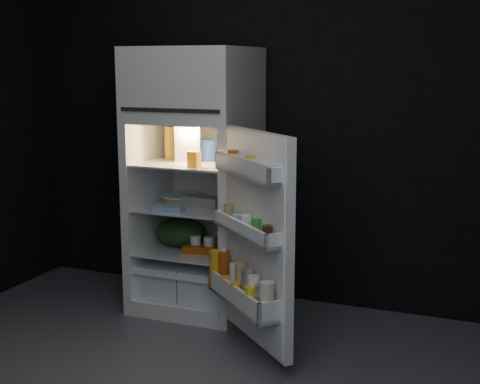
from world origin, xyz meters
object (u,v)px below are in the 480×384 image
at_px(fridge_door, 252,243).
at_px(yogurt_tray, 204,249).
at_px(refrigerator, 196,171).
at_px(egg_carton, 202,202).
at_px(milk_jug, 188,143).

distance_m(fridge_door, yogurt_tray, 0.78).
relative_size(refrigerator, fridge_door, 1.46).
distance_m(fridge_door, egg_carton, 0.81).
distance_m(refrigerator, fridge_door, 0.95).
bearing_deg(milk_jug, yogurt_tray, -55.58).
height_order(refrigerator, milk_jug, refrigerator).
relative_size(egg_carton, yogurt_tray, 1.02).
relative_size(milk_jug, yogurt_tray, 0.93).
bearing_deg(yogurt_tray, milk_jug, 137.14).
bearing_deg(yogurt_tray, refrigerator, 122.28).
relative_size(fridge_door, yogurt_tray, 4.74).
bearing_deg(fridge_door, refrigerator, 135.87).
distance_m(milk_jug, egg_carton, 0.41).
bearing_deg(milk_jug, egg_carton, -44.80).
distance_m(refrigerator, yogurt_tray, 0.53).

